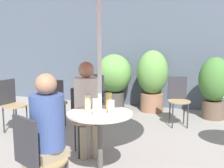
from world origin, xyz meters
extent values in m
cube|color=#4C5666|center=(0.00, 3.76, 1.50)|extent=(10.00, 0.06, 3.00)
cylinder|color=#514C47|center=(-0.09, 0.23, 0.37)|extent=(0.06, 0.06, 0.71)
cylinder|color=silver|center=(-0.09, 0.23, 0.74)|extent=(0.70, 0.70, 0.02)
cylinder|color=#997F56|center=(-0.51, 0.78, 0.45)|extent=(0.40, 0.40, 0.02)
cylinder|color=#2D2D33|center=(-0.48, 0.96, 0.22)|extent=(0.02, 0.02, 0.44)
cylinder|color=#2D2D33|center=(-0.69, 0.81, 0.22)|extent=(0.02, 0.02, 0.44)
cylinder|color=#2D2D33|center=(-0.32, 0.75, 0.22)|extent=(0.02, 0.02, 0.44)
cylinder|color=#2D2D33|center=(-0.53, 0.60, 0.22)|extent=(0.02, 0.02, 0.44)
cube|color=#2D2D33|center=(-0.61, 0.93, 0.67)|extent=(0.29, 0.23, 0.41)
cylinder|color=#997F56|center=(-0.36, -0.41, 0.45)|extent=(0.40, 0.40, 0.02)
cube|color=#2D2D33|center=(-0.44, -0.58, 0.67)|extent=(0.33, 0.16, 0.41)
cylinder|color=#997F56|center=(-1.46, 1.60, 0.45)|extent=(0.40, 0.40, 0.02)
cylinder|color=#2D2D33|center=(-1.54, 1.43, 0.22)|extent=(0.02, 0.02, 0.44)
cylinder|color=#2D2D33|center=(-1.29, 1.52, 0.22)|extent=(0.02, 0.02, 0.44)
cylinder|color=#2D2D33|center=(-1.62, 1.68, 0.22)|extent=(0.02, 0.02, 0.44)
cylinder|color=#2D2D33|center=(-1.37, 1.77, 0.22)|extent=(0.02, 0.02, 0.44)
cube|color=#2D2D33|center=(-1.40, 1.43, 0.67)|extent=(0.33, 0.14, 0.41)
cylinder|color=#997F56|center=(-1.09, 2.28, 0.45)|extent=(0.40, 0.40, 0.02)
cylinder|color=#2D2D33|center=(-0.91, 2.32, 0.22)|extent=(0.02, 0.02, 0.44)
cylinder|color=#2D2D33|center=(-1.13, 2.46, 0.22)|extent=(0.02, 0.02, 0.44)
cylinder|color=#2D2D33|center=(-1.05, 2.10, 0.22)|extent=(0.02, 0.02, 0.44)
cylinder|color=#2D2D33|center=(-1.27, 2.24, 0.22)|extent=(0.02, 0.02, 0.44)
cube|color=#2D2D33|center=(-0.99, 2.44, 0.67)|extent=(0.31, 0.21, 0.41)
cylinder|color=#997F56|center=(0.56, 2.42, 0.45)|extent=(0.40, 0.40, 0.02)
cylinder|color=#2D2D33|center=(0.65, 2.58, 0.22)|extent=(0.02, 0.02, 0.44)
cylinder|color=#2D2D33|center=(0.40, 2.50, 0.22)|extent=(0.02, 0.02, 0.44)
cylinder|color=#2D2D33|center=(0.73, 2.33, 0.22)|extent=(0.02, 0.02, 0.44)
cylinder|color=#2D2D33|center=(0.48, 2.25, 0.22)|extent=(0.02, 0.02, 0.44)
cube|color=#2D2D33|center=(0.51, 2.59, 0.67)|extent=(0.34, 0.13, 0.41)
cylinder|color=#997F56|center=(-2.00, 1.19, 0.45)|extent=(0.40, 0.40, 0.02)
cylinder|color=#2D2D33|center=(-2.10, 1.35, 0.22)|extent=(0.02, 0.02, 0.44)
cylinder|color=#2D2D33|center=(-2.15, 1.09, 0.22)|extent=(0.02, 0.02, 0.44)
cylinder|color=#2D2D33|center=(-1.84, 1.30, 0.22)|extent=(0.02, 0.02, 0.44)
cylinder|color=#2D2D33|center=(-1.89, 1.04, 0.22)|extent=(0.02, 0.02, 0.44)
cube|color=#2D2D33|center=(-2.17, 1.23, 0.67)|extent=(0.09, 0.34, 0.41)
cylinder|color=gray|center=(-0.47, 0.61, 0.22)|extent=(0.10, 0.10, 0.44)
cylinder|color=gray|center=(-0.35, 0.70, 0.22)|extent=(0.10, 0.10, 0.44)
cube|color=gray|center=(-0.48, 0.75, 0.51)|extent=(0.41, 0.41, 0.10)
cylinder|color=beige|center=(-0.48, 0.75, 0.80)|extent=(0.32, 0.32, 0.48)
sphere|color=#9E7051|center=(-0.48, 0.75, 1.15)|extent=(0.20, 0.20, 0.20)
cube|color=gray|center=(-0.35, -0.38, 0.51)|extent=(0.35, 0.36, 0.09)
cylinder|color=#384C84|center=(-0.35, -0.38, 0.80)|extent=(0.30, 0.30, 0.48)
sphere|color=#9E7051|center=(-0.35, -0.38, 1.13)|extent=(0.19, 0.19, 0.19)
cylinder|color=silver|center=(-0.08, 0.08, 0.84)|extent=(0.06, 0.06, 0.18)
cylinder|color=silver|center=(0.05, 0.20, 0.82)|extent=(0.07, 0.07, 0.15)
cylinder|color=#DBC65B|center=(-0.03, 0.35, 0.85)|extent=(0.07, 0.07, 0.19)
cylinder|color=beige|center=(-0.23, 0.23, 0.84)|extent=(0.07, 0.07, 0.18)
cylinder|color=#47423D|center=(-0.95, 3.29, 0.19)|extent=(0.48, 0.48, 0.38)
ellipsoid|color=#609947|center=(-0.95, 3.29, 0.81)|extent=(0.79, 0.79, 0.87)
cylinder|color=#93664C|center=(-0.08, 3.31, 0.20)|extent=(0.50, 0.50, 0.39)
ellipsoid|color=#609947|center=(-0.08, 3.31, 0.86)|extent=(0.67, 0.67, 0.94)
cylinder|color=brown|center=(1.17, 3.15, 0.17)|extent=(0.44, 0.44, 0.35)
ellipsoid|color=#427533|center=(1.17, 3.15, 0.78)|extent=(0.62, 0.62, 0.87)
cylinder|color=silver|center=(-0.09, 0.23, 1.19)|extent=(0.04, 0.04, 2.37)
camera|label=1|loc=(0.91, -2.29, 1.48)|focal=42.00mm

